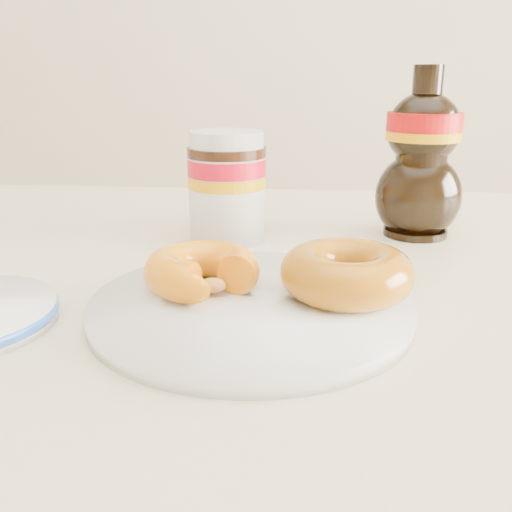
# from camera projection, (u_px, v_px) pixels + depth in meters

# --- Properties ---
(dining_table) EXTENTS (1.40, 0.90, 0.75)m
(dining_table) POSITION_uv_depth(u_px,v_px,m) (318.00, 352.00, 0.59)
(dining_table) COLOR beige
(dining_table) RESTS_ON ground
(plate) EXTENTS (0.27, 0.27, 0.01)m
(plate) POSITION_uv_depth(u_px,v_px,m) (251.00, 306.00, 0.47)
(plate) COLOR white
(plate) RESTS_ON dining_table
(donut_bitten) EXTENTS (0.12, 0.12, 0.03)m
(donut_bitten) POSITION_uv_depth(u_px,v_px,m) (202.00, 270.00, 0.49)
(donut_bitten) COLOR orange
(donut_bitten) RESTS_ON plate
(donut_whole) EXTENTS (0.12, 0.12, 0.04)m
(donut_whole) POSITION_uv_depth(u_px,v_px,m) (346.00, 272.00, 0.48)
(donut_whole) COLOR #975809
(donut_whole) RESTS_ON plate
(nutella_jar) EXTENTS (0.09, 0.09, 0.13)m
(nutella_jar) POSITION_uv_depth(u_px,v_px,m) (227.00, 183.00, 0.67)
(nutella_jar) COLOR white
(nutella_jar) RESTS_ON dining_table
(syrup_bottle) EXTENTS (0.13, 0.12, 0.20)m
(syrup_bottle) POSITION_uv_depth(u_px,v_px,m) (422.00, 154.00, 0.68)
(syrup_bottle) COLOR black
(syrup_bottle) RESTS_ON dining_table
(dark_jar) EXTENTS (0.06, 0.06, 0.09)m
(dark_jar) POSITION_uv_depth(u_px,v_px,m) (236.00, 192.00, 0.74)
(dark_jar) COLOR black
(dark_jar) RESTS_ON dining_table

